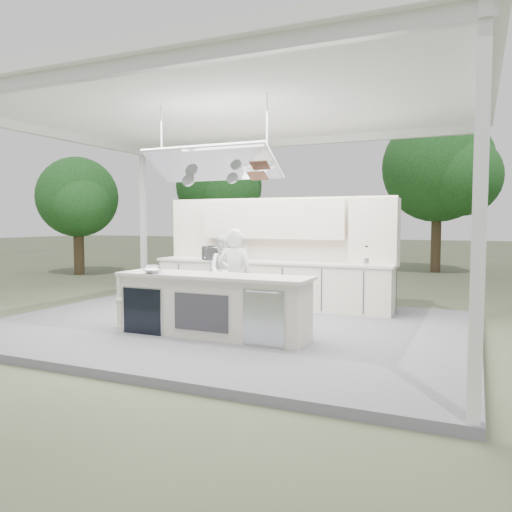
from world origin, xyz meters
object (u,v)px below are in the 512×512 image
at_px(demo_island, 211,305).
at_px(back_counter, 270,283).
at_px(sous_chef, 225,271).
at_px(head_chef, 235,278).

xyz_separation_m(demo_island, back_counter, (-0.18, 2.81, 0.00)).
bearing_deg(demo_island, back_counter, 93.63).
xyz_separation_m(demo_island, sous_chef, (-0.96, 2.34, 0.27)).
height_order(back_counter, head_chef, head_chef).
height_order(demo_island, back_counter, same).
relative_size(head_chef, sous_chef, 1.10).
bearing_deg(head_chef, back_counter, -91.87).
xyz_separation_m(demo_island, head_chef, (0.04, 0.75, 0.35)).
distance_m(back_counter, head_chef, 2.10).
distance_m(head_chef, sous_chef, 1.88).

